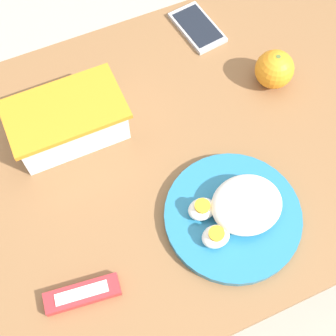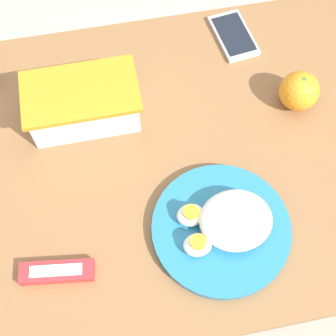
{
  "view_description": "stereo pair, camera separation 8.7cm",
  "coord_description": "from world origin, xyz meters",
  "px_view_note": "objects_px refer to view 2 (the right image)",
  "views": [
    {
      "loc": [
        -0.19,
        -0.4,
        1.54
      ],
      "look_at": [
        -0.03,
        -0.05,
        0.76
      ],
      "focal_mm": 50.0,
      "sensor_mm": 36.0,
      "label": 1
    },
    {
      "loc": [
        -0.1,
        -0.43,
        1.54
      ],
      "look_at": [
        -0.03,
        -0.05,
        0.76
      ],
      "focal_mm": 50.0,
      "sensor_mm": 36.0,
      "label": 2
    }
  ],
  "objects_px": {
    "orange_fruit": "(299,91)",
    "cell_phone": "(233,35)",
    "rice_plate": "(225,226)",
    "candy_bar": "(57,272)",
    "food_container": "(83,105)"
  },
  "relations": [
    {
      "from": "orange_fruit",
      "to": "cell_phone",
      "type": "xyz_separation_m",
      "value": [
        -0.08,
        0.2,
        -0.03
      ]
    },
    {
      "from": "rice_plate",
      "to": "candy_bar",
      "type": "relative_size",
      "value": 1.9
    },
    {
      "from": "candy_bar",
      "to": "food_container",
      "type": "bearing_deg",
      "value": 74.52
    },
    {
      "from": "orange_fruit",
      "to": "candy_bar",
      "type": "xyz_separation_m",
      "value": [
        -0.52,
        -0.26,
        -0.03
      ]
    },
    {
      "from": "orange_fruit",
      "to": "rice_plate",
      "type": "distance_m",
      "value": 0.32
    },
    {
      "from": "rice_plate",
      "to": "food_container",
      "type": "bearing_deg",
      "value": 126.41
    },
    {
      "from": "candy_bar",
      "to": "cell_phone",
      "type": "distance_m",
      "value": 0.63
    },
    {
      "from": "rice_plate",
      "to": "cell_phone",
      "type": "xyz_separation_m",
      "value": [
        0.13,
        0.44,
        -0.02
      ]
    },
    {
      "from": "food_container",
      "to": "candy_bar",
      "type": "relative_size",
      "value": 1.69
    },
    {
      "from": "orange_fruit",
      "to": "cell_phone",
      "type": "distance_m",
      "value": 0.21
    },
    {
      "from": "food_container",
      "to": "orange_fruit",
      "type": "height_order",
      "value": "food_container"
    },
    {
      "from": "orange_fruit",
      "to": "candy_bar",
      "type": "distance_m",
      "value": 0.58
    },
    {
      "from": "food_container",
      "to": "rice_plate",
      "type": "relative_size",
      "value": 0.89
    },
    {
      "from": "rice_plate",
      "to": "cell_phone",
      "type": "bearing_deg",
      "value": 73.03
    },
    {
      "from": "candy_bar",
      "to": "rice_plate",
      "type": "bearing_deg",
      "value": 4.01
    }
  ]
}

